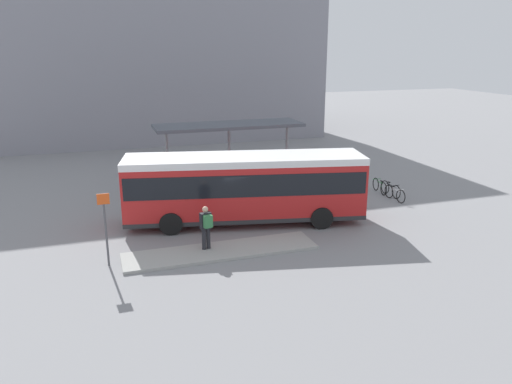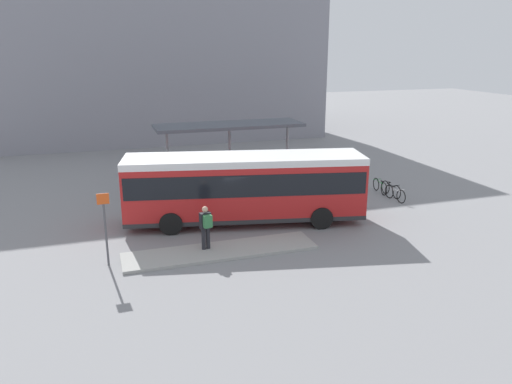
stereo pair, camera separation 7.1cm
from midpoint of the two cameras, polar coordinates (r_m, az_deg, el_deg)
name	(u,v)px [view 1 (the left image)]	position (r m, az deg, el deg)	size (l,w,h in m)	color
ground_plane	(245,222)	(23.23, -1.35, -3.48)	(120.00, 120.00, 0.00)	gray
curb_island	(221,251)	(19.97, -4.13, -6.75)	(7.68, 1.80, 0.12)	#9E9E99
city_bus	(245,184)	(22.67, -1.35, 0.91)	(11.03, 4.68, 3.16)	red
pedestrian_waiting	(206,225)	(19.68, -5.81, -3.78)	(0.47, 0.52, 1.77)	#232328
bicycle_white	(395,194)	(27.36, 15.51, -0.18)	(0.48, 1.71, 0.74)	black
bicycle_black	(391,189)	(28.08, 15.06, 0.30)	(0.48, 1.77, 0.76)	black
bicycle_green	(380,186)	(28.59, 13.87, 0.65)	(0.48, 1.72, 0.74)	black
station_shelter	(229,127)	(28.51, -3.19, 7.38)	(8.36, 2.60, 3.65)	#4C515B
potted_planter_near_shelter	(288,180)	(27.76, 3.59, 1.32)	(0.87, 0.87, 1.33)	slate
platform_sign	(106,226)	(19.06, -16.92, -3.76)	(0.44, 0.08, 2.80)	#4C4C51
station_building	(142,51)	(47.80, -12.89, 15.39)	(29.54, 14.75, 14.78)	gray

